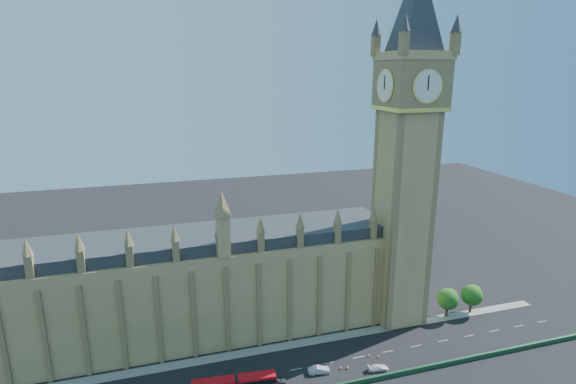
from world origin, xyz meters
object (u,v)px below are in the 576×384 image
object	(u,v)px
car_silver	(319,370)
car_white	(378,368)
car_grey	(276,381)
red_bus	(234,384)

from	to	relation	value
car_silver	car_white	size ratio (longest dim) A/B	1.04
car_grey	car_silver	size ratio (longest dim) A/B	0.93
car_grey	car_silver	distance (m)	10.63
red_bus	car_white	size ratio (longest dim) A/B	3.85
red_bus	car_white	xyz separation A→B (m)	(33.28, -2.94, -0.94)
red_bus	car_white	bearing A→B (deg)	0.07
red_bus	car_grey	world-z (taller)	red_bus
car_grey	car_white	bearing A→B (deg)	-92.85
car_grey	car_white	size ratio (longest dim) A/B	0.97
car_grey	car_silver	bearing A→B (deg)	-82.88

